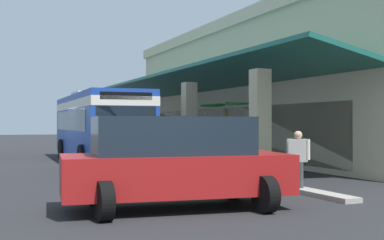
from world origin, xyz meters
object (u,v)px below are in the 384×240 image
at_px(transit_bus, 98,123).
at_px(parked_suv_red, 175,161).
at_px(parked_sedan_green, 195,161).
at_px(potted_palm, 226,149).
at_px(pedestrian, 298,158).

bearing_deg(transit_bus, parked_suv_red, -5.76).
distance_m(parked_suv_red, parked_sedan_green, 3.56).
height_order(transit_bus, potted_palm, transit_bus).
bearing_deg(transit_bus, parked_sedan_green, 2.51).
bearing_deg(parked_suv_red, parked_sedan_green, 149.50).
bearing_deg(pedestrian, transit_bus, -167.66).
relative_size(transit_bus, parked_suv_red, 2.26).
distance_m(transit_bus, parked_sedan_green, 10.39).
relative_size(parked_suv_red, parked_sedan_green, 1.11).
height_order(parked_sedan_green, potted_palm, potted_palm).
bearing_deg(parked_suv_red, transit_bus, 174.24).
distance_m(transit_bus, pedestrian, 12.46).
xyz_separation_m(pedestrian, potted_palm, (-7.03, 1.39, -0.11)).
height_order(parked_suv_red, potted_palm, potted_palm).
xyz_separation_m(transit_bus, pedestrian, (12.14, 2.65, -0.95)).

